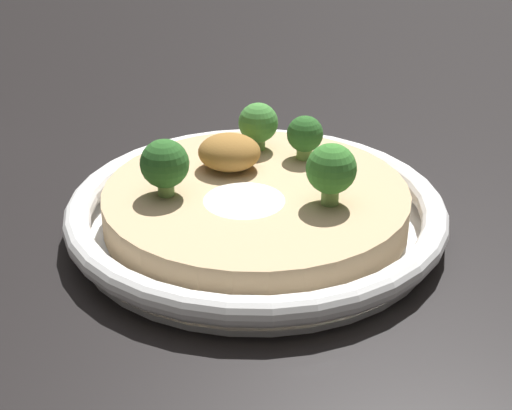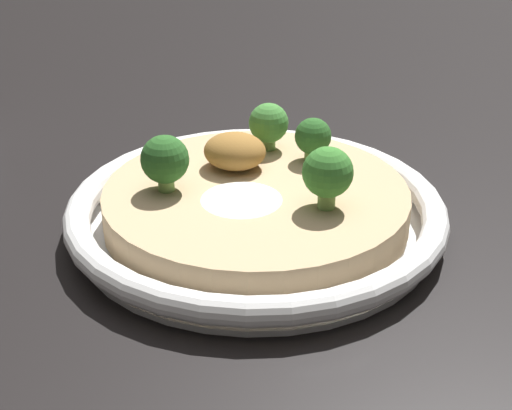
{
  "view_description": "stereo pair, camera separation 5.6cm",
  "coord_description": "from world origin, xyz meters",
  "views": [
    {
      "loc": [
        -0.06,
        0.49,
        0.28
      ],
      "look_at": [
        0.0,
        0.0,
        0.02
      ],
      "focal_mm": 55.0,
      "sensor_mm": 36.0,
      "label": 1
    },
    {
      "loc": [
        -0.12,
        0.48,
        0.28
      ],
      "look_at": [
        0.0,
        0.0,
        0.02
      ],
      "focal_mm": 55.0,
      "sensor_mm": 36.0,
      "label": 2
    }
  ],
  "objects": [
    {
      "name": "ground_plane",
      "position": [
        0.0,
        0.0,
        0.0
      ],
      "size": [
        6.0,
        6.0,
        0.0
      ],
      "primitive_type": "plane",
      "color": "black"
    },
    {
      "name": "risotto_bowl",
      "position": [
        0.0,
        0.0,
        0.02
      ],
      "size": [
        0.27,
        0.27,
        0.03
      ],
      "color": "white",
      "rests_on": "ground_plane"
    },
    {
      "name": "cheese_sprinkle",
      "position": [
        0.01,
        0.02,
        0.04
      ],
      "size": [
        0.06,
        0.06,
        0.01
      ],
      "color": "white",
      "rests_on": "risotto_bowl"
    },
    {
      "name": "crispy_onion_garnish",
      "position": [
        0.02,
        -0.03,
        0.05
      ],
      "size": [
        0.05,
        0.04,
        0.03
      ],
      "color": "olive",
      "rests_on": "risotto_bowl"
    },
    {
      "name": "broccoli_front_right",
      "position": [
        0.01,
        -0.07,
        0.06
      ],
      "size": [
        0.03,
        0.03,
        0.04
      ],
      "color": "#668E47",
      "rests_on": "risotto_bowl"
    },
    {
      "name": "broccoli_right",
      "position": [
        0.06,
        0.02,
        0.06
      ],
      "size": [
        0.03,
        0.03,
        0.04
      ],
      "color": "#759E4C",
      "rests_on": "risotto_bowl"
    },
    {
      "name": "broccoli_front",
      "position": [
        -0.03,
        -0.06,
        0.05
      ],
      "size": [
        0.03,
        0.03,
        0.03
      ],
      "color": "#759E4C",
      "rests_on": "risotto_bowl"
    },
    {
      "name": "broccoli_left",
      "position": [
        -0.05,
        0.02,
        0.06
      ],
      "size": [
        0.03,
        0.03,
        0.04
      ],
      "color": "#759E4C",
      "rests_on": "risotto_bowl"
    }
  ]
}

